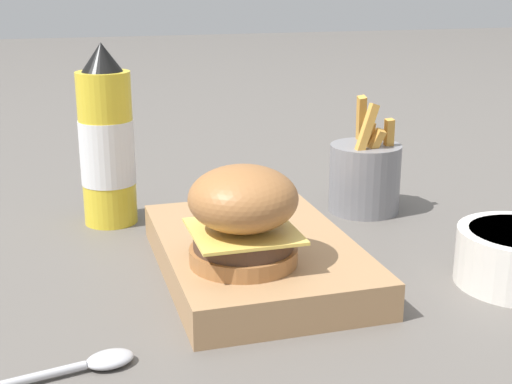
# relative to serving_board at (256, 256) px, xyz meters

# --- Properties ---
(ground_plane) EXTENTS (6.00, 6.00, 0.00)m
(ground_plane) POSITION_rel_serving_board_xyz_m (0.03, -0.01, -0.02)
(ground_plane) COLOR #5B5651
(serving_board) EXTENTS (0.28, 0.19, 0.04)m
(serving_board) POSITION_rel_serving_board_xyz_m (0.00, 0.00, 0.00)
(serving_board) COLOR #A37A51
(serving_board) RESTS_ON ground_plane
(burger) EXTENTS (0.10, 0.10, 0.09)m
(burger) POSITION_rel_serving_board_xyz_m (0.06, -0.03, 0.06)
(burger) COLOR #9E6638
(burger) RESTS_ON serving_board
(ketchup_bottle) EXTENTS (0.07, 0.07, 0.22)m
(ketchup_bottle) POSITION_rel_serving_board_xyz_m (-0.20, -0.13, 0.08)
(ketchup_bottle) COLOR yellow
(ketchup_bottle) RESTS_ON ground_plane
(fries_basket) EXTENTS (0.09, 0.09, 0.15)m
(fries_basket) POSITION_rel_serving_board_xyz_m (-0.15, 0.19, 0.03)
(fries_basket) COLOR slate
(fries_basket) RESTS_ON ground_plane
(spoon) EXTENTS (0.05, 0.18, 0.01)m
(spoon) POSITION_rel_serving_board_xyz_m (0.15, -0.19, -0.01)
(spoon) COLOR #B2B2B7
(spoon) RESTS_ON ground_plane
(ketchup_puddle) EXTENTS (0.05, 0.05, 0.00)m
(ketchup_puddle) POSITION_rel_serving_board_xyz_m (-0.21, -0.03, -0.02)
(ketchup_puddle) COLOR #9E140F
(ketchup_puddle) RESTS_ON ground_plane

